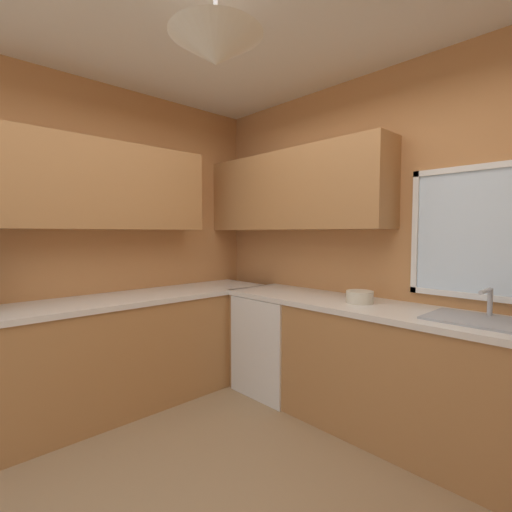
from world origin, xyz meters
name	(u,v)px	position (x,y,z in m)	size (l,w,h in m)	color
room_shell	(242,175)	(-0.34, 0.46, 1.78)	(3.73, 3.44, 2.75)	#C6844C
counter_run_left	(102,356)	(-1.49, 0.00, 0.45)	(0.65, 3.05, 0.90)	#AD7542
counter_run_back	(389,371)	(0.21, 1.35, 0.45)	(2.82, 0.65, 0.90)	#AD7542
dishwasher	(278,343)	(-0.83, 1.32, 0.43)	(0.60, 0.60, 0.86)	white
sink_assembly	(482,320)	(0.77, 1.36, 0.91)	(0.58, 0.40, 0.19)	#9EA0A5
bowl	(360,297)	(-0.03, 1.35, 0.95)	(0.20, 0.20, 0.09)	beige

